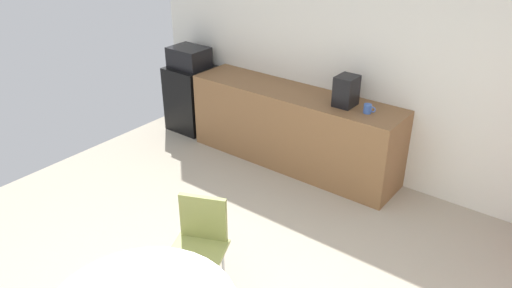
% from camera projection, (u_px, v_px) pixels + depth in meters
% --- Properties ---
extents(wall_back, '(6.00, 0.10, 2.60)m').
position_uv_depth(wall_back, '(376.00, 63.00, 5.15)').
color(wall_back, white).
rests_on(wall_back, ground_plane).
extents(counter_block, '(2.55, 0.60, 0.90)m').
position_uv_depth(counter_block, '(293.00, 128.00, 5.71)').
color(counter_block, brown).
rests_on(counter_block, ground_plane).
extents(mini_fridge, '(0.54, 0.54, 0.86)m').
position_uv_depth(mini_fridge, '(192.00, 98.00, 6.61)').
color(mini_fridge, black).
rests_on(mini_fridge, ground_plane).
extents(microwave, '(0.48, 0.38, 0.26)m').
position_uv_depth(microwave, '(189.00, 57.00, 6.35)').
color(microwave, black).
rests_on(microwave, mini_fridge).
extents(chair_olive, '(0.55, 0.55, 0.83)m').
position_uv_depth(chair_olive, '(200.00, 237.00, 3.80)').
color(chair_olive, silver).
rests_on(chair_olive, ground_plane).
extents(mug_white, '(0.13, 0.08, 0.09)m').
position_uv_depth(mug_white, '(368.00, 109.00, 4.96)').
color(mug_white, '#3F66BF').
rests_on(mug_white, counter_block).
extents(coffee_maker, '(0.20, 0.24, 0.32)m').
position_uv_depth(coffee_maker, '(346.00, 91.00, 5.09)').
color(coffee_maker, black).
rests_on(coffee_maker, counter_block).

